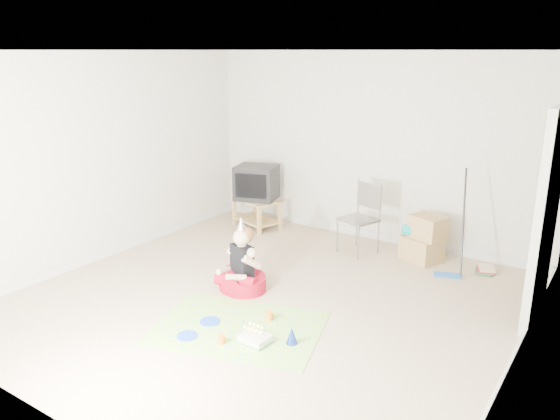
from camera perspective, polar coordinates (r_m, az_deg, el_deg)
The scene contains 16 objects.
ground at distance 5.99m, azimuth -1.35°, elevation -9.34°, with size 5.00×5.00×0.00m, color tan.
doorway_recess at distance 5.86m, azimuth 26.23°, elevation -0.96°, with size 0.02×0.90×2.05m, color black.
tv_stand at distance 8.27m, azimuth -2.43°, elevation -0.04°, with size 0.82×0.65×0.45m.
crt_tv at distance 8.16m, azimuth -2.47°, elevation 2.89°, with size 0.59×0.49×0.51m, color black.
folding_chair at distance 7.23m, azimuth 8.18°, elevation -0.98°, with size 0.54×0.53×0.96m.
cardboard_boxes at distance 7.18m, azimuth 14.75°, elevation -2.97°, with size 0.60×0.52×0.60m.
floor_mop at distance 6.77m, azimuth 17.28°, elevation -4.64°, with size 0.33×0.40×1.26m.
book_pile at distance 7.12m, azimuth 20.63°, elevation -5.83°, with size 0.25×0.28×0.08m.
seated_woman at distance 6.19m, azimuth -3.96°, elevation -6.63°, with size 0.76×0.76×0.86m.
party_mat at distance 5.44m, azimuth -4.39°, elevation -12.17°, with size 1.60×1.16×0.01m, color #E32F85.
birthday_cake at distance 5.18m, azimuth -2.61°, elevation -13.33°, with size 0.27×0.22×0.13m.
blue_plate_near at distance 5.57m, azimuth -7.32°, elevation -11.46°, with size 0.20×0.20×0.01m, color blue.
blue_plate_far at distance 5.35m, azimuth -9.68°, elevation -12.83°, with size 0.20×0.20×0.01m, color blue.
orange_cup_near at distance 5.55m, azimuth -1.14°, elevation -10.98°, with size 0.08×0.08×0.09m, color orange.
orange_cup_far at distance 5.18m, azimuth -6.15°, elevation -13.28°, with size 0.07×0.07×0.08m, color orange.
blue_party_hat at distance 5.13m, azimuth 1.24°, elevation -12.97°, with size 0.11×0.11×0.16m, color #1733A1.
Camera 1 is at (3.12, -4.41, 2.60)m, focal length 35.00 mm.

